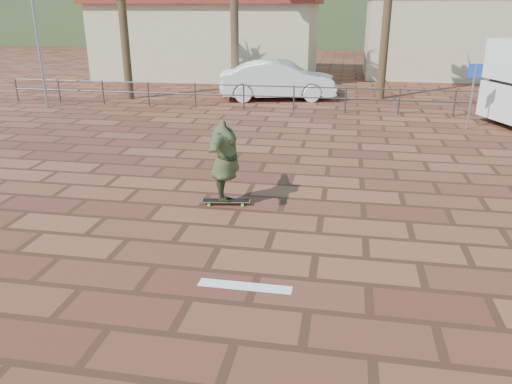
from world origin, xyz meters
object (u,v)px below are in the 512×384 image
Objects in this scene: skateboarder at (225,161)px; car_white at (277,81)px; longboard at (226,201)px; car_silver at (282,76)px.

skateboarder is 0.42× the size of car_white.
car_white is at bearing 83.72° from longboard.
longboard is 0.49× the size of skateboarder.
car_silver is (-0.67, 14.09, -0.10)m from skateboarder.
car_silver reaches higher than longboard.
skateboarder is 14.11m from car_silver.
skateboarder reaches higher than longboard.
skateboarder is (-0.00, 0.00, 0.87)m from longboard.
longboard is 12.60m from car_white.
car_silver is at bearing 83.39° from longboard.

